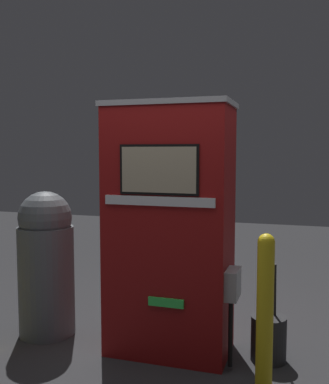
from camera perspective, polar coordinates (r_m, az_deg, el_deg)
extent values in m
plane|color=#2D2D30|center=(3.57, -0.69, -21.15)|extent=(14.00, 14.00, 0.00)
cube|color=maroon|center=(3.64, 0.65, -13.10)|extent=(0.94, 0.53, 0.89)
cube|color=maroon|center=(3.46, 0.66, 2.16)|extent=(0.94, 0.53, 1.03)
cube|color=#99999E|center=(3.48, 0.67, 10.99)|extent=(0.97, 0.56, 0.04)
cube|color=black|center=(3.20, -0.75, 2.84)|extent=(0.59, 0.01, 0.36)
cube|color=tan|center=(3.20, -0.79, 2.84)|extent=(0.56, 0.01, 0.33)
cube|color=silver|center=(3.21, -0.77, -1.17)|extent=(0.83, 0.02, 0.07)
cube|color=#33D84C|center=(3.36, 0.19, -13.87)|extent=(0.27, 0.02, 0.06)
cube|color=#99999E|center=(3.38, 8.67, -11.45)|extent=(0.09, 0.24, 0.22)
cylinder|color=black|center=(3.42, 8.37, -17.42)|extent=(0.03, 0.03, 0.48)
cylinder|color=yellow|center=(3.08, 12.61, -15.47)|extent=(0.11, 0.11, 1.01)
sphere|color=yellow|center=(2.94, 12.80, -6.22)|extent=(0.11, 0.11, 0.11)
cylinder|color=#51565B|center=(4.09, -14.75, -10.82)|extent=(0.48, 0.48, 0.94)
sphere|color=#51565B|center=(3.98, -14.93, -3.17)|extent=(0.45, 0.45, 0.45)
cylinder|color=#262628|center=(3.66, 13.07, -17.66)|extent=(0.27, 0.27, 0.34)
cylinder|color=black|center=(3.54, 13.85, -12.12)|extent=(0.02, 0.11, 0.44)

